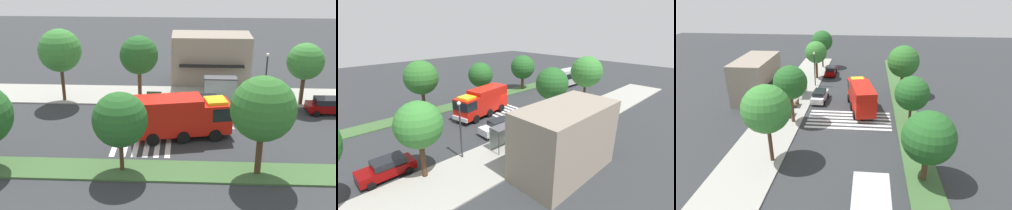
% 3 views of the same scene
% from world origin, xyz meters
% --- Properties ---
extents(ground_plane, '(120.00, 120.00, 0.00)m').
position_xyz_m(ground_plane, '(0.00, 0.00, 0.00)').
color(ground_plane, '#2D3033').
extents(sidewalk, '(60.00, 5.91, 0.14)m').
position_xyz_m(sidewalk, '(0.00, 8.78, 0.07)').
color(sidewalk, '#9E9B93').
rests_on(sidewalk, ground_plane).
extents(median_strip, '(60.00, 3.00, 0.14)m').
position_xyz_m(median_strip, '(0.00, -7.32, 0.07)').
color(median_strip, '#3D6033').
rests_on(median_strip, ground_plane).
extents(crosswalk, '(4.95, 10.48, 0.01)m').
position_xyz_m(crosswalk, '(0.70, 0.00, 0.01)').
color(crosswalk, silver).
rests_on(crosswalk, ground_plane).
extents(fire_truck, '(8.95, 4.19, 3.75)m').
position_xyz_m(fire_truck, '(4.21, -1.33, 2.06)').
color(fire_truck, red).
rests_on(fire_truck, ground_plane).
extents(parked_car_west, '(4.55, 2.17, 1.69)m').
position_xyz_m(parked_car_west, '(6.35, 4.63, 0.87)').
color(parked_car_west, silver).
rests_on(parked_car_west, ground_plane).
extents(parked_car_mid, '(4.50, 2.11, 1.65)m').
position_xyz_m(parked_car_mid, '(18.70, 4.62, 0.86)').
color(parked_car_mid, '#720505').
rests_on(parked_car_mid, ground_plane).
extents(transit_bus, '(11.64, 2.88, 3.47)m').
position_xyz_m(transit_bus, '(-20.15, -2.62, 2.06)').
color(transit_bus, '#B2B2B7').
rests_on(transit_bus, ground_plane).
extents(bus_stop_shelter, '(3.50, 1.40, 2.46)m').
position_xyz_m(bus_stop_shelter, '(8.05, 7.57, 1.89)').
color(bus_stop_shelter, '#4C4C51').
rests_on(bus_stop_shelter, sidewalk).
extents(bench_near_shelter, '(1.60, 0.50, 0.90)m').
position_xyz_m(bench_near_shelter, '(4.05, 7.53, 0.59)').
color(bench_near_shelter, '#4C3823').
rests_on(bench_near_shelter, sidewalk).
extents(bench_west_of_shelter, '(1.60, 0.50, 0.90)m').
position_xyz_m(bench_west_of_shelter, '(0.92, 7.53, 0.59)').
color(bench_west_of_shelter, '#2D472D').
rests_on(bench_west_of_shelter, sidewalk).
extents(street_lamp, '(0.36, 0.36, 5.56)m').
position_xyz_m(street_lamp, '(12.54, 6.42, 3.46)').
color(street_lamp, '#2D2D30').
rests_on(street_lamp, sidewalk).
extents(storefront_building, '(9.32, 5.46, 5.93)m').
position_xyz_m(storefront_building, '(7.27, 14.06, 2.96)').
color(storefront_building, gray).
rests_on(storefront_building, ground_plane).
extents(sidewalk_tree_far_west, '(4.48, 4.48, 7.71)m').
position_xyz_m(sidewalk_tree_far_west, '(-8.79, 6.82, 5.59)').
color(sidewalk_tree_far_west, '#47301E').
rests_on(sidewalk_tree_far_west, sidewalk).
extents(sidewalk_tree_west, '(4.00, 4.00, 7.08)m').
position_xyz_m(sidewalk_tree_west, '(-0.55, 6.82, 5.19)').
color(sidewalk_tree_west, '#513823').
rests_on(sidewalk_tree_west, sidewalk).
extents(sidewalk_tree_east, '(3.76, 3.76, 6.51)m').
position_xyz_m(sidewalk_tree_east, '(16.48, 6.82, 4.74)').
color(sidewalk_tree_east, '#47301E').
rests_on(sidewalk_tree_east, sidewalk).
extents(median_tree_far_west, '(4.53, 4.53, 6.46)m').
position_xyz_m(median_tree_far_west, '(-10.47, -7.32, 4.31)').
color(median_tree_far_west, '#513823').
rests_on(median_tree_far_west, median_strip).
extents(median_tree_west, '(4.04, 4.04, 6.11)m').
position_xyz_m(median_tree_west, '(-0.33, -7.32, 4.23)').
color(median_tree_west, '#47301E').
rests_on(median_tree_west, median_strip).
extents(median_tree_center, '(4.64, 4.64, 7.46)m').
position_xyz_m(median_tree_center, '(9.76, -7.32, 5.26)').
color(median_tree_center, '#47301E').
rests_on(median_tree_center, median_strip).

